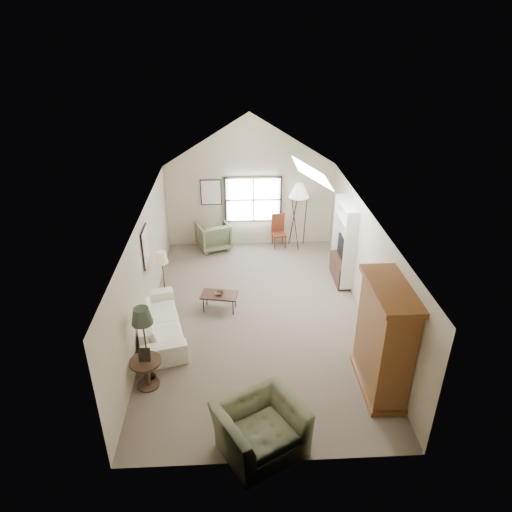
{
  "coord_description": "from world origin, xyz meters",
  "views": [
    {
      "loc": [
        -0.48,
        -8.89,
        6.24
      ],
      "look_at": [
        0.0,
        0.4,
        1.4
      ],
      "focal_mm": 32.0,
      "sensor_mm": 36.0,
      "label": 1
    }
  ],
  "objects_px": {
    "sofa": "(158,321)",
    "coffee_table": "(220,302)",
    "armoire": "(384,339)",
    "armchair_near": "(260,428)",
    "armchair_far": "(213,235)",
    "side_table": "(147,373)",
    "side_chair": "(279,231)"
  },
  "relations": [
    {
      "from": "armchair_near",
      "to": "side_table",
      "type": "bearing_deg",
      "value": 114.52
    },
    {
      "from": "armchair_near",
      "to": "coffee_table",
      "type": "xyz_separation_m",
      "value": [
        -0.74,
        4.03,
        -0.21
      ]
    },
    {
      "from": "armoire",
      "to": "armchair_near",
      "type": "height_order",
      "value": "armoire"
    },
    {
      "from": "armoire",
      "to": "sofa",
      "type": "bearing_deg",
      "value": 157.35
    },
    {
      "from": "armchair_near",
      "to": "coffee_table",
      "type": "height_order",
      "value": "armchair_near"
    },
    {
      "from": "coffee_table",
      "to": "side_table",
      "type": "relative_size",
      "value": 1.43
    },
    {
      "from": "armchair_far",
      "to": "side_chair",
      "type": "distance_m",
      "value": 2.01
    },
    {
      "from": "side_table",
      "to": "sofa",
      "type": "bearing_deg",
      "value": 90.0
    },
    {
      "from": "coffee_table",
      "to": "side_table",
      "type": "bearing_deg",
      "value": -117.83
    },
    {
      "from": "sofa",
      "to": "armchair_far",
      "type": "bearing_deg",
      "value": -27.94
    },
    {
      "from": "side_table",
      "to": "side_chair",
      "type": "height_order",
      "value": "side_chair"
    },
    {
      "from": "sofa",
      "to": "side_table",
      "type": "relative_size",
      "value": 3.99
    },
    {
      "from": "armoire",
      "to": "armchair_far",
      "type": "distance_m",
      "value": 6.97
    },
    {
      "from": "armchair_near",
      "to": "coffee_table",
      "type": "bearing_deg",
      "value": 71.48
    },
    {
      "from": "sofa",
      "to": "side_table",
      "type": "bearing_deg",
      "value": 166.08
    },
    {
      "from": "side_table",
      "to": "armchair_far",
      "type": "bearing_deg",
      "value": 79.7
    },
    {
      "from": "coffee_table",
      "to": "sofa",
      "type": "bearing_deg",
      "value": -145.69
    },
    {
      "from": "coffee_table",
      "to": "side_chair",
      "type": "relative_size",
      "value": 0.84
    },
    {
      "from": "sofa",
      "to": "coffee_table",
      "type": "height_order",
      "value": "sofa"
    },
    {
      "from": "sofa",
      "to": "side_chair",
      "type": "relative_size",
      "value": 2.34
    },
    {
      "from": "sofa",
      "to": "armoire",
      "type": "bearing_deg",
      "value": -126.57
    },
    {
      "from": "armoire",
      "to": "coffee_table",
      "type": "height_order",
      "value": "armoire"
    },
    {
      "from": "side_table",
      "to": "coffee_table",
      "type": "bearing_deg",
      "value": 62.17
    },
    {
      "from": "armchair_far",
      "to": "side_chair",
      "type": "bearing_deg",
      "value": 159.99
    },
    {
      "from": "coffee_table",
      "to": "armchair_far",
      "type": "bearing_deg",
      "value": 94.32
    },
    {
      "from": "armoire",
      "to": "side_table",
      "type": "height_order",
      "value": "armoire"
    },
    {
      "from": "armchair_far",
      "to": "side_chair",
      "type": "xyz_separation_m",
      "value": [
        2.01,
        0.0,
        0.09
      ]
    },
    {
      "from": "side_chair",
      "to": "armoire",
      "type": "bearing_deg",
      "value": -85.72
    },
    {
      "from": "armoire",
      "to": "side_chair",
      "type": "relative_size",
      "value": 2.16
    },
    {
      "from": "armchair_near",
      "to": "side_chair",
      "type": "bearing_deg",
      "value": 53.27
    },
    {
      "from": "armoire",
      "to": "coffee_table",
      "type": "bearing_deg",
      "value": 138.27
    },
    {
      "from": "armchair_near",
      "to": "armchair_far",
      "type": "bearing_deg",
      "value": 68.74
    }
  ]
}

